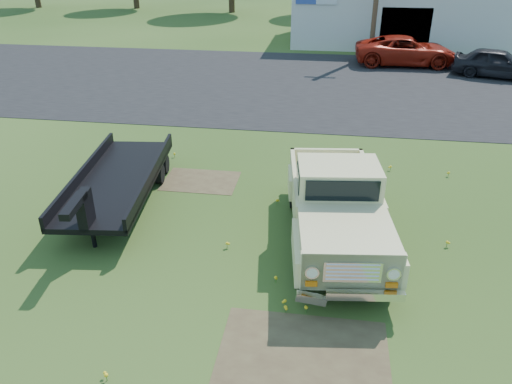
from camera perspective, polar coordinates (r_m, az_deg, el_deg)
ground at (r=11.76m, az=-0.98°, el=-6.82°), size 140.00×140.00×0.00m
asphalt_lot at (r=25.51m, az=4.62°, el=12.28°), size 90.00×14.00×0.02m
dirt_patch_a at (r=9.33m, az=5.44°, el=-17.87°), size 3.00×2.00×0.01m
dirt_patch_b at (r=15.10m, az=-6.32°, el=1.26°), size 2.20×1.60×0.01m
commercial_building at (r=37.11m, az=16.10°, el=19.42°), size 14.20×8.20×4.15m
vintage_pickup_truck at (r=11.75m, az=9.17°, el=-1.40°), size 2.85×5.85×2.04m
flatbed_trailer at (r=13.98m, az=-15.56°, el=1.78°), size 2.60×6.06×1.60m
red_pickup at (r=30.27m, az=16.78°, el=15.18°), size 5.70×2.78×1.56m
dark_sedan at (r=29.13m, az=25.84°, el=13.10°), size 4.59×2.99×1.45m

